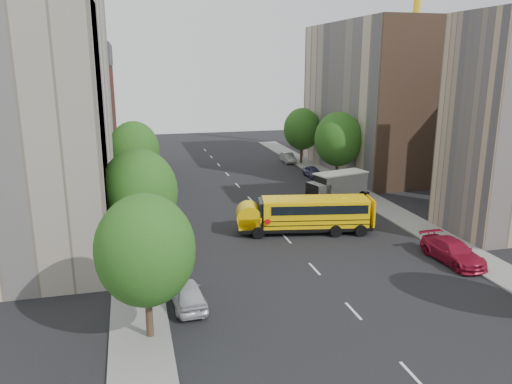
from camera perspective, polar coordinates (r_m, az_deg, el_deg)
name	(u,v)px	position (r m, az deg, el deg)	size (l,w,h in m)	color
ground	(279,231)	(40.83, 2.69, -4.46)	(120.00, 120.00, 0.00)	black
sidewalk_left	(134,223)	(43.92, -13.81, -3.41)	(3.00, 80.00, 0.12)	slate
sidewalk_right	(378,204)	(49.54, 13.80, -1.36)	(3.00, 80.00, 0.12)	slate
lane_markings	(250,199)	(50.04, -0.65, -0.83)	(0.15, 64.00, 0.01)	silver
building_left_cream	(41,106)	(43.50, -23.33, 9.05)	(10.00, 26.00, 20.00)	beige
building_left_redbrick	(73,120)	(65.56, -20.23, 7.74)	(10.00, 15.00, 13.00)	maroon
building_left_near	(17,145)	(33.39, -25.67, 4.87)	(10.00, 7.00, 17.00)	#BFAD94
building_right_far	(373,99)	(64.17, 13.18, 10.36)	(10.00, 22.00, 18.00)	#BFAD94
building_right_sidewall	(423,106)	(54.66, 18.50, 9.33)	(10.10, 0.30, 18.00)	brown
street_tree_0	(145,250)	(24.47, -12.53, -6.53)	(4.80, 4.80, 7.41)	#38281C
street_tree_1	(139,193)	(33.92, -13.21, -0.07)	(5.12, 5.12, 7.90)	#38281C
street_tree_2	(134,150)	(51.58, -13.75, 4.70)	(4.99, 4.99, 7.71)	#38281C
street_tree_4	(338,139)	(56.20, 9.37, 5.97)	(5.25, 5.25, 8.10)	#38281C
street_tree_5	(302,129)	(67.30, 5.26, 7.18)	(4.86, 4.86, 7.51)	#38281C
school_bus	(305,213)	(40.10, 5.60, -2.39)	(10.71, 4.23, 2.95)	black
safari_truck	(337,186)	(49.83, 9.24, 0.68)	(7.00, 3.98, 2.84)	black
parked_car_0	(187,294)	(28.78, -7.86, -11.48)	(1.72, 4.28, 1.46)	silver
parked_car_1	(154,206)	(46.05, -11.55, -1.58)	(1.54, 4.41, 1.45)	white
parked_car_2	(147,171)	(60.69, -12.34, 2.31)	(2.51, 5.44, 1.51)	black
parked_car_3	(453,251)	(36.93, 21.57, -6.33)	(2.16, 5.31, 1.54)	maroon
parked_car_4	(313,172)	(60.00, 6.49, 2.30)	(1.50, 3.74, 1.27)	#37345B
parked_car_5	(288,157)	(68.82, 3.68, 3.96)	(1.38, 3.95, 1.30)	#979792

